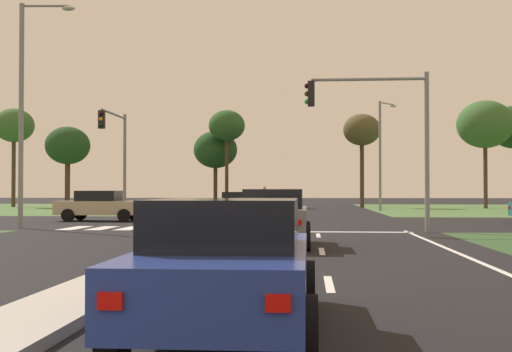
% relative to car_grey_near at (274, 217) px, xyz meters
% --- Properties ---
extents(ground_plane, '(200.00, 200.00, 0.00)m').
position_rel_car_grey_near_xyz_m(ground_plane, '(-2.21, 13.56, -0.81)').
color(ground_plane, black).
extents(median_island_near, '(1.20, 22.00, 0.14)m').
position_rel_car_grey_near_xyz_m(median_island_near, '(-2.21, -5.44, -0.74)').
color(median_island_near, '#ADA89E').
rests_on(median_island_near, ground).
extents(median_island_far, '(1.20, 36.00, 0.14)m').
position_rel_car_grey_near_xyz_m(median_island_far, '(-2.21, 38.56, -0.74)').
color(median_island_far, '#ADA89E').
rests_on(median_island_far, ground).
extents(lane_dash_second, '(0.14, 2.00, 0.01)m').
position_rel_car_grey_near_xyz_m(lane_dash_second, '(1.29, -7.40, -0.80)').
color(lane_dash_second, silver).
rests_on(lane_dash_second, ground).
extents(lane_dash_third, '(0.14, 2.00, 0.01)m').
position_rel_car_grey_near_xyz_m(lane_dash_third, '(1.29, -1.40, -0.80)').
color(lane_dash_third, silver).
rests_on(lane_dash_third, ground).
extents(lane_dash_fourth, '(0.14, 2.00, 0.01)m').
position_rel_car_grey_near_xyz_m(lane_dash_fourth, '(1.29, 4.60, -0.80)').
color(lane_dash_fourth, silver).
rests_on(lane_dash_fourth, ground).
extents(edge_line_right, '(0.14, 24.00, 0.01)m').
position_rel_car_grey_near_xyz_m(edge_line_right, '(4.64, -4.44, -0.80)').
color(edge_line_right, silver).
rests_on(edge_line_right, ground).
extents(stop_bar_near, '(6.40, 0.50, 0.01)m').
position_rel_car_grey_near_xyz_m(stop_bar_near, '(1.59, 6.56, -0.80)').
color(stop_bar_near, silver).
rests_on(stop_bar_near, ground).
extents(crosswalk_bar_near, '(0.70, 2.80, 0.01)m').
position_rel_car_grey_near_xyz_m(crosswalk_bar_near, '(-8.61, 8.36, -0.80)').
color(crosswalk_bar_near, silver).
rests_on(crosswalk_bar_near, ground).
extents(crosswalk_bar_second, '(0.70, 2.80, 0.01)m').
position_rel_car_grey_near_xyz_m(crosswalk_bar_second, '(-7.46, 8.36, -0.80)').
color(crosswalk_bar_second, silver).
rests_on(crosswalk_bar_second, ground).
extents(crosswalk_bar_third, '(0.70, 2.80, 0.01)m').
position_rel_car_grey_near_xyz_m(crosswalk_bar_third, '(-6.31, 8.36, -0.80)').
color(crosswalk_bar_third, silver).
rests_on(crosswalk_bar_third, ground).
extents(crosswalk_bar_fourth, '(0.70, 2.80, 0.01)m').
position_rel_car_grey_near_xyz_m(crosswalk_bar_fourth, '(-5.16, 8.36, -0.80)').
color(crosswalk_bar_fourth, silver).
rests_on(crosswalk_bar_fourth, ground).
extents(crosswalk_bar_fifth, '(0.70, 2.80, 0.01)m').
position_rel_car_grey_near_xyz_m(crosswalk_bar_fifth, '(-4.01, 8.36, -0.80)').
color(crosswalk_bar_fifth, silver).
rests_on(crosswalk_bar_fifth, ground).
extents(car_grey_near, '(2.00, 4.35, 1.59)m').
position_rel_car_grey_near_xyz_m(car_grey_near, '(0.00, 0.00, 0.00)').
color(car_grey_near, slate).
rests_on(car_grey_near, ground).
extents(car_blue_fourth, '(1.96, 4.56, 1.47)m').
position_rel_car_grey_near_xyz_m(car_blue_fourth, '(0.05, -11.25, -0.06)').
color(car_blue_fourth, navy).
rests_on(car_blue_fourth, ground).
extents(car_white_fifth, '(4.34, 2.01, 1.47)m').
position_rel_car_grey_near_xyz_m(car_white_fifth, '(-2.16, 14.76, -0.05)').
color(car_white_fifth, silver).
rests_on(car_white_fifth, ground).
extents(car_beige_sixth, '(4.45, 2.06, 1.53)m').
position_rel_car_grey_near_xyz_m(car_beige_sixth, '(-9.52, 14.73, -0.02)').
color(car_beige_sixth, '#BCAD8E').
rests_on(car_beige_sixth, ground).
extents(traffic_signal_near_right, '(4.68, 0.32, 6.01)m').
position_rel_car_grey_near_xyz_m(traffic_signal_near_right, '(3.76, 6.96, 3.31)').
color(traffic_signal_near_right, gray).
rests_on(traffic_signal_near_right, ground).
extents(traffic_signal_far_left, '(0.32, 4.81, 6.03)m').
position_rel_car_grey_near_xyz_m(traffic_signal_far_left, '(-9.81, 18.49, 3.33)').
color(traffic_signal_far_left, gray).
rests_on(traffic_signal_far_left, ground).
extents(street_lamp_second, '(2.29, 0.40, 9.25)m').
position_rel_car_grey_near_xyz_m(street_lamp_second, '(-10.61, 8.07, 4.35)').
color(street_lamp_second, gray).
rests_on(street_lamp_second, ground).
extents(street_lamp_third, '(1.56, 1.68, 8.31)m').
position_rel_car_grey_near_xyz_m(street_lamp_third, '(6.50, 32.99, 3.87)').
color(street_lamp_third, gray).
rests_on(street_lamp_third, ground).
extents(pedestrian_at_median, '(0.34, 0.34, 1.71)m').
position_rel_car_grey_near_xyz_m(pedestrian_at_median, '(-2.01, 26.88, 0.36)').
color(pedestrian_at_median, '#9E8966').
rests_on(pedestrian_at_median, median_island_far).
extents(treeline_near, '(3.69, 3.69, 9.14)m').
position_rel_car_grey_near_xyz_m(treeline_near, '(-26.26, 41.71, 6.67)').
color(treeline_near, '#423323').
rests_on(treeline_near, ground).
extents(treeline_second, '(3.88, 3.88, 7.12)m').
position_rel_car_grey_near_xyz_m(treeline_second, '(-20.07, 38.79, 4.60)').
color(treeline_second, '#423323').
rests_on(treeline_second, ground).
extents(treeline_third, '(4.14, 4.14, 7.16)m').
position_rel_car_grey_near_xyz_m(treeline_third, '(-7.83, 44.65, 4.55)').
color(treeline_third, '#423323').
rests_on(treeline_third, ground).
extents(treeline_fourth, '(3.31, 3.31, 8.86)m').
position_rel_car_grey_near_xyz_m(treeline_fourth, '(-6.47, 42.31, 6.55)').
color(treeline_fourth, '#423323').
rests_on(treeline_fourth, ground).
extents(treeline_fifth, '(3.32, 3.32, 8.36)m').
position_rel_car_grey_near_xyz_m(treeline_fifth, '(5.73, 41.90, 6.04)').
color(treeline_fifth, '#423323').
rests_on(treeline_fifth, ground).
extents(treeline_sixth, '(4.78, 4.78, 9.21)m').
position_rel_car_grey_near_xyz_m(treeline_sixth, '(16.03, 40.09, 6.34)').
color(treeline_sixth, '#423323').
rests_on(treeline_sixth, ground).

